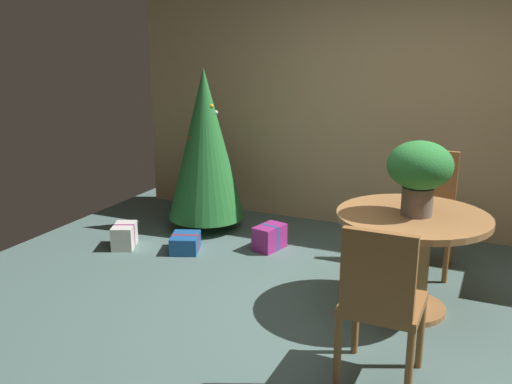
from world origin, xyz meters
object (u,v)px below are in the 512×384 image
at_px(flower_vase, 420,169).
at_px(wooden_chair_near, 380,298).
at_px(wooden_chair_far, 429,205).
at_px(gift_box_cream, 124,236).
at_px(round_dining_table, 411,247).
at_px(gift_box_blue, 185,243).
at_px(holiday_tree, 205,144).
at_px(gift_box_purple, 270,237).

bearing_deg(flower_vase, wooden_chair_near, -91.27).
xyz_separation_m(wooden_chair_far, gift_box_cream, (-2.68, -0.69, -0.45)).
bearing_deg(flower_vase, round_dining_table, 146.27).
relative_size(round_dining_table, gift_box_blue, 2.78).
relative_size(flower_vase, gift_box_cream, 1.47).
bearing_deg(flower_vase, holiday_tree, 155.15).
relative_size(gift_box_cream, gift_box_blue, 0.92).
distance_m(flower_vase, holiday_tree, 2.49).
distance_m(gift_box_purple, gift_box_cream, 1.38).
bearing_deg(flower_vase, gift_box_purple, 152.28).
distance_m(round_dining_table, gift_box_blue, 2.16).
distance_m(round_dining_table, gift_box_cream, 2.71).
bearing_deg(gift_box_purple, flower_vase, -27.72).
xyz_separation_m(round_dining_table, gift_box_purple, (-1.40, 0.73, -0.37)).
bearing_deg(gift_box_blue, flower_vase, -10.06).
bearing_deg(gift_box_cream, flower_vase, -4.85).
height_order(wooden_chair_far, holiday_tree, holiday_tree).
height_order(wooden_chair_far, gift_box_cream, wooden_chair_far).
bearing_deg(wooden_chair_near, wooden_chair_far, 90.00).
bearing_deg(wooden_chair_far, gift_box_cream, -165.48).
bearing_deg(gift_box_cream, wooden_chair_near, -24.52).
bearing_deg(flower_vase, gift_box_blue, 169.94).
bearing_deg(wooden_chair_near, round_dining_table, 90.00).
height_order(round_dining_table, holiday_tree, holiday_tree).
xyz_separation_m(round_dining_table, holiday_tree, (-2.24, 1.03, 0.40)).
distance_m(flower_vase, gift_box_purple, 1.86).
distance_m(flower_vase, gift_box_blue, 2.36).
xyz_separation_m(wooden_chair_near, gift_box_blue, (-2.09, 1.37, -0.46)).
xyz_separation_m(wooden_chair_near, holiday_tree, (-2.24, 2.04, 0.35)).
relative_size(gift_box_purple, gift_box_blue, 0.90).
distance_m(wooden_chair_far, gift_box_blue, 2.22).
distance_m(gift_box_purple, gift_box_blue, 0.79).
xyz_separation_m(wooden_chair_far, holiday_tree, (-2.24, 0.12, 0.33)).
relative_size(wooden_chair_near, holiday_tree, 0.58).
bearing_deg(gift_box_blue, wooden_chair_far, 14.64).
height_order(flower_vase, wooden_chair_far, flower_vase).
bearing_deg(gift_box_purple, holiday_tree, 160.34).
height_order(wooden_chair_near, gift_box_purple, wooden_chair_near).
bearing_deg(wooden_chair_far, wooden_chair_near, -90.00).
height_order(holiday_tree, gift_box_blue, holiday_tree).
bearing_deg(wooden_chair_far, gift_box_blue, -165.36).
distance_m(wooden_chair_near, wooden_chair_far, 1.91).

